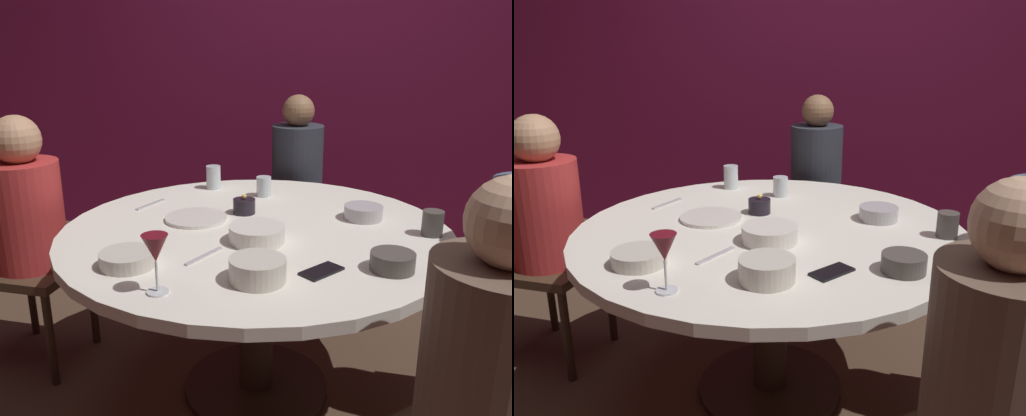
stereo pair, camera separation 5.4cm
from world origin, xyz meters
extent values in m
plane|color=#4C3828|center=(0.00, 0.00, 0.00)|extent=(8.00, 8.00, 0.00)
cube|color=maroon|center=(0.00, 1.82, 1.30)|extent=(6.00, 0.10, 2.60)
cylinder|color=silver|center=(0.00, 0.00, 0.71)|extent=(1.49, 1.49, 0.04)
cylinder|color=#332319|center=(0.00, 0.00, 0.34)|extent=(0.14, 0.14, 0.69)
cylinder|color=#2D2116|center=(0.00, 0.00, 0.01)|extent=(0.60, 0.60, 0.03)
cube|color=#3F2D1E|center=(-1.02, 0.00, 0.45)|extent=(0.40, 0.40, 0.04)
cylinder|color=#B22D2D|center=(-1.02, 0.00, 0.70)|extent=(0.31, 0.31, 0.46)
sphere|color=tan|center=(-1.02, 0.00, 1.03)|extent=(0.21, 0.21, 0.21)
cylinder|color=#332319|center=(-0.85, -0.17, 0.21)|extent=(0.04, 0.04, 0.43)
cylinder|color=#332319|center=(-1.19, 0.17, 0.21)|extent=(0.04, 0.04, 0.43)
cylinder|color=#332319|center=(-0.85, 0.17, 0.21)|extent=(0.04, 0.04, 0.43)
cube|color=#3F2D1E|center=(0.00, 0.98, 0.45)|extent=(0.40, 0.40, 0.04)
cylinder|color=#2D333D|center=(0.00, 0.98, 0.72)|extent=(0.28, 0.28, 0.51)
sphere|color=#8C6647|center=(0.00, 0.98, 1.06)|extent=(0.18, 0.18, 0.18)
cylinder|color=#332319|center=(-0.17, 1.15, 0.21)|extent=(0.04, 0.04, 0.43)
cylinder|color=#332319|center=(-0.17, 0.81, 0.21)|extent=(0.04, 0.04, 0.43)
cylinder|color=#332319|center=(0.17, 1.15, 0.21)|extent=(0.04, 0.04, 0.43)
cylinder|color=#332319|center=(0.17, 0.81, 0.21)|extent=(0.04, 0.04, 0.43)
cylinder|color=#332319|center=(0.81, 0.17, 0.21)|extent=(0.04, 0.04, 0.43)
cylinder|color=#332319|center=(0.81, -0.17, 0.21)|extent=(0.04, 0.04, 0.43)
cylinder|color=brown|center=(0.72, -0.72, 0.71)|extent=(0.46, 0.46, 0.49)
cylinder|color=black|center=(-0.09, 0.17, 0.76)|extent=(0.09, 0.09, 0.06)
sphere|color=#F9D159|center=(-0.09, 0.17, 0.80)|extent=(0.02, 0.02, 0.02)
cylinder|color=silver|center=(-0.14, -0.60, 0.73)|extent=(0.06, 0.06, 0.01)
cylinder|color=silver|center=(-0.14, -0.60, 0.78)|extent=(0.01, 0.01, 0.09)
cone|color=maroon|center=(-0.14, -0.60, 0.86)|extent=(0.08, 0.08, 0.08)
cylinder|color=silver|center=(-0.26, 0.04, 0.73)|extent=(0.25, 0.25, 0.01)
cube|color=black|center=(0.29, -0.35, 0.73)|extent=(0.14, 0.15, 0.01)
cylinder|color=#B7B7BC|center=(0.40, 0.21, 0.75)|extent=(0.16, 0.16, 0.06)
cylinder|color=#4C4742|center=(0.51, -0.28, 0.76)|extent=(0.14, 0.14, 0.06)
cylinder|color=beige|center=(0.11, -0.46, 0.76)|extent=(0.17, 0.17, 0.07)
cylinder|color=beige|center=(-0.31, -0.45, 0.75)|extent=(0.18, 0.18, 0.05)
cylinder|color=silver|center=(0.04, -0.14, 0.76)|extent=(0.20, 0.20, 0.06)
cylinder|color=#4C4742|center=(0.65, 0.08, 0.77)|extent=(0.08, 0.08, 0.09)
cylinder|color=silver|center=(-0.34, 0.51, 0.78)|extent=(0.07, 0.07, 0.11)
cylinder|color=silver|center=(-0.07, 0.44, 0.77)|extent=(0.07, 0.07, 0.09)
cube|color=#B7B7BC|center=(-0.52, 0.18, 0.73)|extent=(0.06, 0.18, 0.01)
cube|color=#B7B7BC|center=(-0.10, -0.32, 0.73)|extent=(0.08, 0.17, 0.01)
camera|label=1|loc=(0.44, -1.84, 1.40)|focal=36.64mm
camera|label=2|loc=(0.50, -1.83, 1.40)|focal=36.64mm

